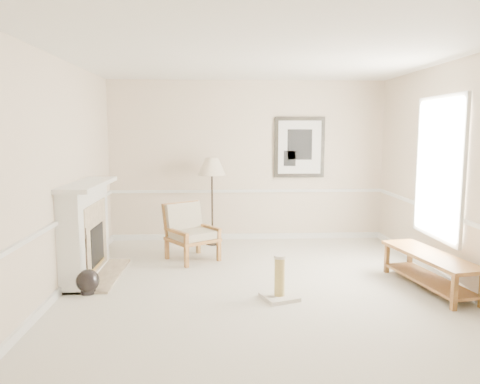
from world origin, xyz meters
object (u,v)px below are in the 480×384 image
(armchair, at_px, (189,229))
(scratching_post, at_px, (280,285))
(floor_vase, at_px, (88,282))
(floor_lamp, at_px, (212,169))
(bench, at_px, (430,265))

(armchair, relative_size, scratching_post, 1.77)
(floor_vase, xyz_separation_m, floor_lamp, (1.51, 2.47, 1.19))
(floor_vase, relative_size, bench, 0.51)
(floor_lamp, bearing_deg, scratching_post, -73.30)
(bench, relative_size, scratching_post, 3.04)
(armchair, xyz_separation_m, floor_lamp, (0.35, 0.93, 0.87))
(bench, distance_m, scratching_post, 1.99)
(armchair, bearing_deg, floor_lamp, 33.88)
(floor_vase, bearing_deg, bench, -0.06)
(armchair, xyz_separation_m, scratching_post, (1.18, -1.85, -0.30))
(bench, bearing_deg, floor_vase, 179.94)
(floor_lamp, distance_m, scratching_post, 3.12)
(floor_vase, xyz_separation_m, bench, (4.30, -0.00, 0.15))
(floor_lamp, relative_size, bench, 0.94)
(scratching_post, bearing_deg, armchair, 122.68)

